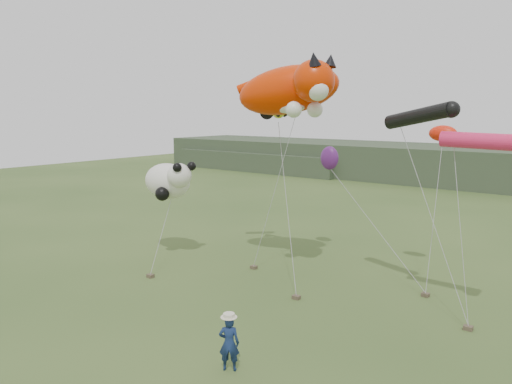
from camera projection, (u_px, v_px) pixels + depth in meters
ground at (228, 333)px, 18.08m from camera, size 120.00×120.00×0.00m
headland at (476, 167)px, 54.43m from camera, size 90.00×13.00×4.00m
festival_attendant at (229, 343)px, 15.37m from camera, size 0.77×0.71×1.76m
sandbag_anchors at (308, 290)px, 22.17m from camera, size 14.12×5.95×0.16m
cat_kite at (293, 89)px, 23.67m from camera, size 6.70×4.12×3.08m
fish_kite at (274, 111)px, 26.26m from camera, size 2.26×1.49×1.09m
tube_kites at (456, 127)px, 19.18m from camera, size 6.27×2.47×1.82m
panda_kite at (169, 181)px, 27.40m from camera, size 3.47×2.24×2.16m
misc_kites at (373, 149)px, 25.71m from camera, size 7.41×1.17×2.57m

